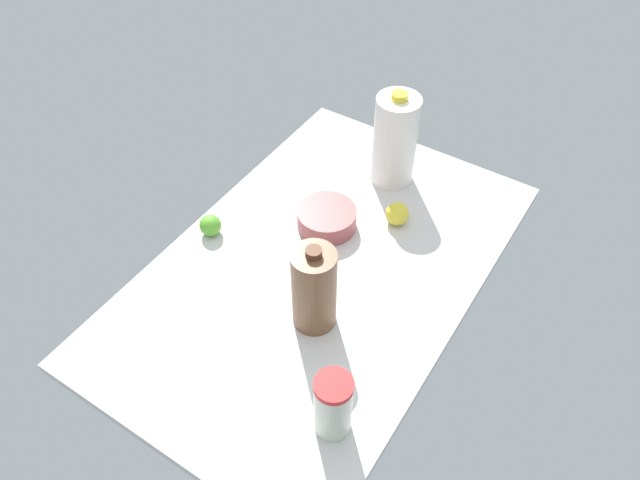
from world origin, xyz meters
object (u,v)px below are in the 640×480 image
mixing_bowl (327,218)px  milk_jug (395,140)px  tumbler_cup (333,405)px  lemon_far_back (397,214)px  lime_by_jug (210,225)px  chocolate_milk_jug (314,289)px

mixing_bowl → milk_jug: bearing=-10.8°
tumbler_cup → mixing_bowl: 59.72cm
tumbler_cup → milk_jug: bearing=19.7°
mixing_bowl → lemon_far_back: bearing=-53.0°
tumbler_cup → mixing_bowl: (49.53, 32.88, -5.71)cm
lime_by_jug → lemon_far_back: size_ratio=0.92×
lime_by_jug → lemon_far_back: 51.15cm
lime_by_jug → lemon_far_back: (31.21, -40.53, 0.25)cm
mixing_bowl → lemon_far_back: size_ratio=2.51×
milk_jug → lime_by_jug: (-47.06, 30.24, -10.93)cm
chocolate_milk_jug → lime_by_jug: size_ratio=4.14×
chocolate_milk_jug → lime_by_jug: chocolate_milk_jug is taller
lime_by_jug → lemon_far_back: lemon_far_back is taller
lime_by_jug → mixing_bowl: bearing=-52.0°
tumbler_cup → lime_by_jug: 65.43cm
tumbler_cup → mixing_bowl: bearing=33.6°
milk_jug → mixing_bowl: bearing=169.2°
chocolate_milk_jug → mixing_bowl: bearing=27.0°
milk_jug → mixing_bowl: (-27.57, 5.25, -11.08)cm
tumbler_cup → chocolate_milk_jug: bearing=41.0°
chocolate_milk_jug → lime_by_jug: 41.40cm
mixing_bowl → lime_by_jug: size_ratio=2.72×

